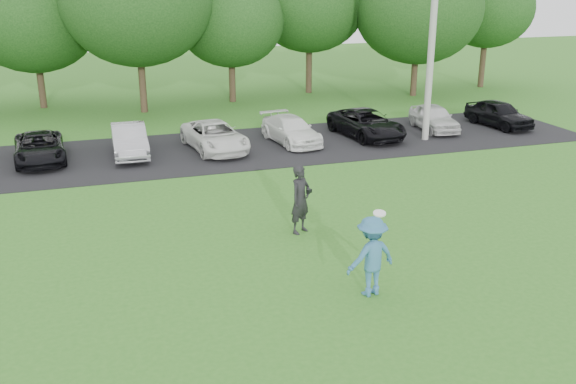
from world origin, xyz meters
The scene contains 7 objects.
ground centered at (0.00, 0.00, 0.00)m, with size 100.00×100.00×0.00m, color #317220.
parking_lot centered at (0.00, 13.00, 0.01)m, with size 32.00×6.50×0.03m, color black.
utility_pole centered at (8.89, 11.93, 4.79)m, with size 0.28×0.28×9.58m, color #A2A29D.
frisbee_player centered at (0.75, -0.14, 0.92)m, with size 1.29×0.89×2.08m.
camera_bystander centered at (0.44, 3.75, 0.96)m, with size 0.84×0.77×1.92m.
parked_cars centered at (0.48, 13.08, 0.60)m, with size 28.35×4.54×1.21m.
tree_row centered at (1.51, 22.76, 4.91)m, with size 42.39×9.85×8.64m.
Camera 1 is at (-4.90, -11.80, 6.79)m, focal length 40.00 mm.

